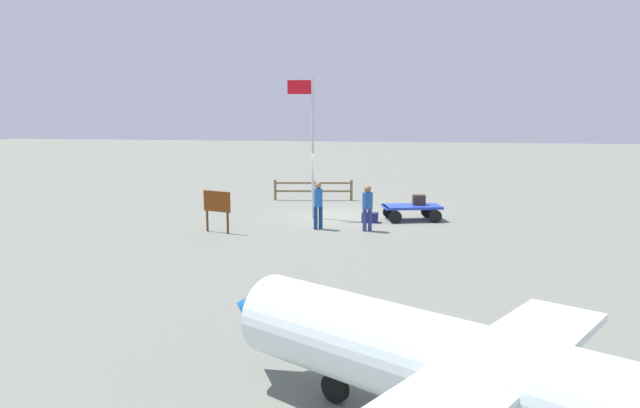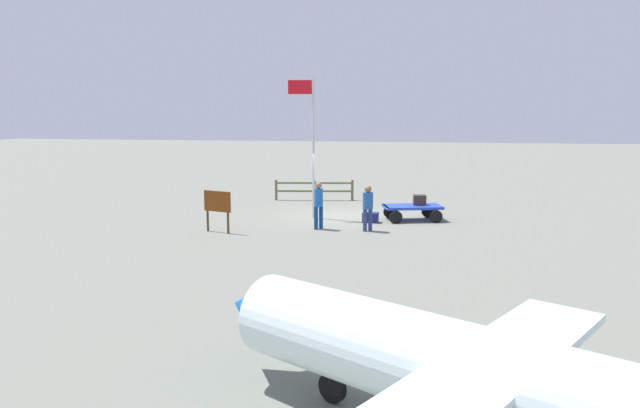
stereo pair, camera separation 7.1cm
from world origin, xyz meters
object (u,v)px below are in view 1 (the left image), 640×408
luggage_cart (411,209)px  flagpole (310,136)px  worker_trailing (318,202)px  airplane_near (469,372)px  suitcase_navy (419,200)px  signboard (217,205)px  worker_lead (367,204)px  suitcase_dark (370,217)px

luggage_cart → flagpole: 4.75m
worker_trailing → airplane_near: 14.04m
suitcase_navy → signboard: (6.73, 3.68, 0.19)m
suitcase_navy → signboard: 7.68m
signboard → worker_trailing: bearing=-159.9°
luggage_cart → airplane_near: 15.75m
worker_lead → flagpole: flagpole is taller
airplane_near → flagpole: bearing=-72.3°
luggage_cart → suitcase_navy: bearing=-150.4°
suitcase_dark → signboard: signboard is taller
airplane_near → signboard: (7.53, -12.18, -0.09)m
suitcase_dark → signboard: size_ratio=0.42×
flagpole → signboard: size_ratio=3.76×
worker_trailing → flagpole: 3.15m
airplane_near → flagpole: 16.42m
suitcase_navy → worker_trailing: 4.26m
suitcase_dark → airplane_near: airplane_near is taller
worker_lead → worker_trailing: worker_trailing is taller
worker_trailing → airplane_near: (-4.25, 13.38, 0.10)m
worker_trailing → signboard: bearing=20.1°
luggage_cart → signboard: signboard is taller
flagpole → worker_lead: bearing=138.5°
suitcase_navy → worker_lead: worker_lead is taller
suitcase_navy → suitcase_dark: size_ratio=0.87×
worker_trailing → airplane_near: airplane_near is taller
worker_lead → airplane_near: size_ratio=0.21×
suitcase_navy → suitcase_dark: (1.78, 0.87, -0.58)m
worker_lead → flagpole: size_ratio=0.30×
worker_lead → signboard: 5.15m
suitcase_navy → flagpole: size_ratio=0.10×
luggage_cart → worker_lead: (1.44, 2.36, 0.51)m
airplane_near → suitcase_navy: bearing=-87.1°
airplane_near → signboard: airplane_near is taller
luggage_cart → worker_trailing: 3.97m
worker_lead → worker_trailing: bearing=-1.2°
suitcase_dark → flagpole: bearing=-12.0°
suitcase_navy → suitcase_dark: suitcase_navy is taller
luggage_cart → worker_trailing: bearing=36.2°
suitcase_navy → flagpole: 4.82m
flagpole → luggage_cart: bearing=-177.1°
suitcase_dark → signboard: bearing=29.6°
signboard → flagpole: bearing=-127.8°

